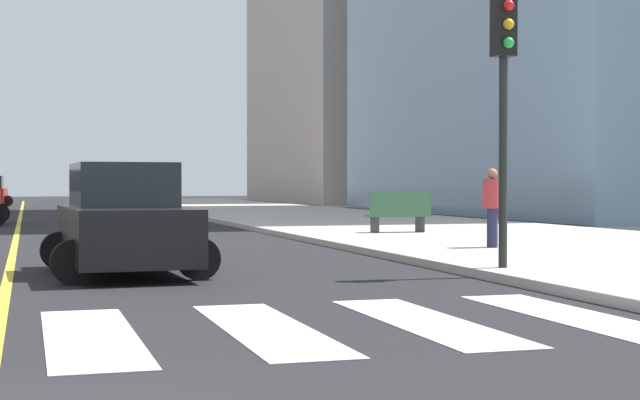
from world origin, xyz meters
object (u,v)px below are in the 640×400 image
(pedestrian_waiting_east, at_px, (492,204))
(traffic_light_near_corner, at_px, (504,75))
(car_blue_fourth, at_px, (145,197))
(park_bench, at_px, (399,213))
(car_black_nearest, at_px, (125,222))

(pedestrian_waiting_east, bearing_deg, traffic_light_near_corner, 168.58)
(car_blue_fourth, distance_m, park_bench, 19.73)
(traffic_light_near_corner, bearing_deg, car_blue_fourth, -85.58)
(car_black_nearest, distance_m, car_blue_fourth, 28.29)
(park_bench, relative_size, pedestrian_waiting_east, 1.06)
(traffic_light_near_corner, xyz_separation_m, park_bench, (2.51, 11.14, -2.60))
(car_black_nearest, relative_size, park_bench, 2.36)
(car_blue_fourth, xyz_separation_m, traffic_light_near_corner, (2.34, -30.26, 2.37))
(car_black_nearest, xyz_separation_m, park_bench, (8.39, 8.95, -0.18))
(traffic_light_near_corner, height_order, park_bench, traffic_light_near_corner)
(car_blue_fourth, xyz_separation_m, park_bench, (4.85, -19.12, -0.23))
(park_bench, bearing_deg, car_black_nearest, 137.28)
(car_blue_fourth, distance_m, traffic_light_near_corner, 30.44)
(car_blue_fourth, height_order, park_bench, car_blue_fourth)
(car_black_nearest, relative_size, traffic_light_near_corner, 0.96)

